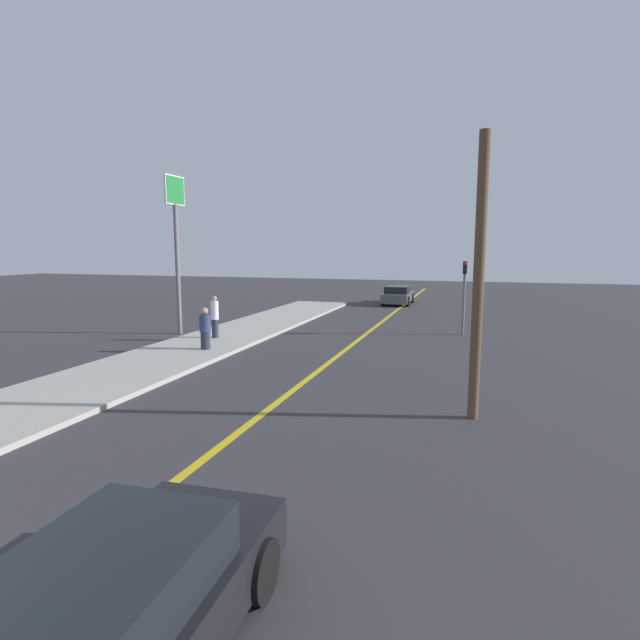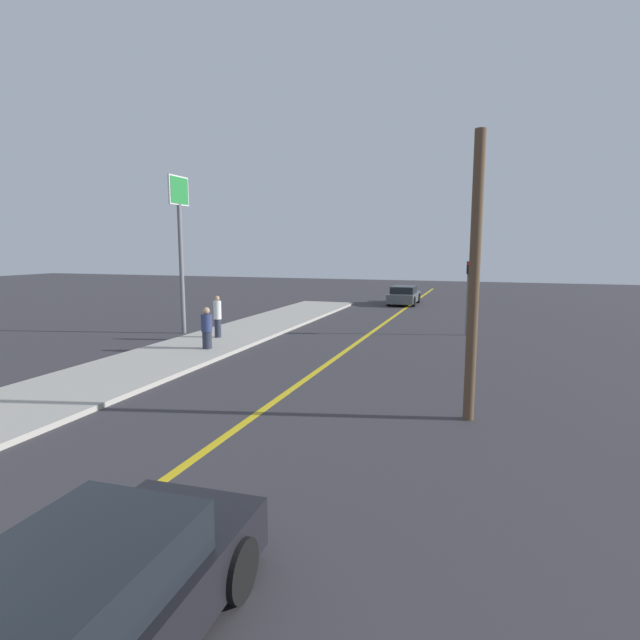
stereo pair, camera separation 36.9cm
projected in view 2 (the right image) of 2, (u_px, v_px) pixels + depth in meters
The scene contains 9 objects.
road_center_line at pixel (353, 345), 20.03m from camera, with size 0.20×60.00×0.01m.
sidewalk_left at pixel (207, 344), 19.98m from camera, with size 3.63×32.18×0.14m.
car_near_right_lane at pixel (86, 612), 4.45m from camera, with size 1.99×4.16×1.34m.
car_ahead_center at pixel (404, 295), 34.67m from camera, with size 1.92×4.13×1.28m.
pedestrian_mid_group at pixel (207, 328), 18.62m from camera, with size 0.41×0.41×1.56m.
pedestrian_far_standing at pixel (218, 316), 20.98m from camera, with size 0.33×0.33×1.76m.
traffic_light at pixel (468, 289), 22.04m from camera, with size 0.18×0.40×3.30m.
roadside_sign at pixel (180, 223), 22.22m from camera, with size 0.20×1.44×7.03m.
utility_pole at pixel (474, 280), 10.94m from camera, with size 0.24×0.24×6.37m.
Camera 2 is at (5.02, -1.07, 3.87)m, focal length 28.00 mm.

